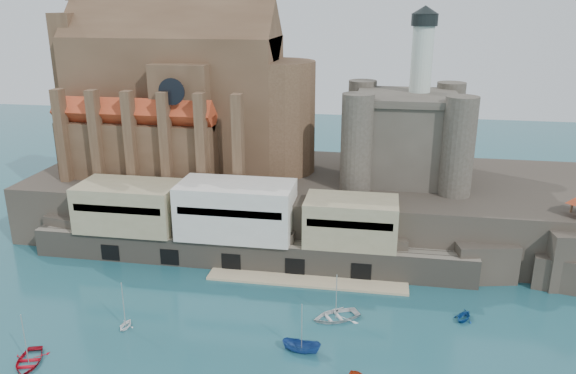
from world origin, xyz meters
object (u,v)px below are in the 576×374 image
(boat_0, at_px, (29,363))
(boat_2, at_px, (301,351))
(church, at_px, (185,103))
(castle_keep, at_px, (406,132))

(boat_0, xyz_separation_m, boat_2, (30.84, 7.60, 0.00))
(church, xyz_separation_m, boat_2, (27.96, -41.46, -22.13))
(church, bearing_deg, castle_keep, -1.11)
(boat_2, bearing_deg, church, 40.87)
(castle_keep, height_order, boat_0, castle_keep)
(church, height_order, boat_2, church)
(castle_keep, relative_size, boat_0, 5.15)
(church, xyz_separation_m, castle_keep, (40.21, -0.78, -3.81))
(church, distance_m, boat_0, 53.90)
(church, distance_m, boat_2, 54.68)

